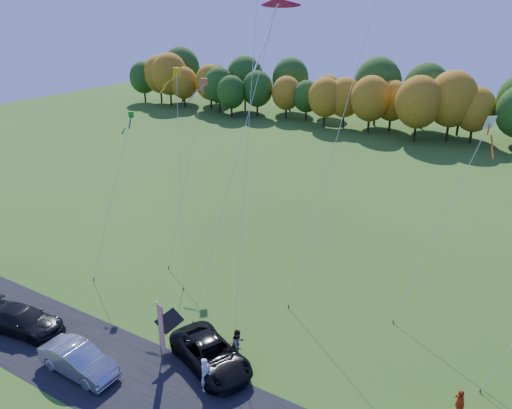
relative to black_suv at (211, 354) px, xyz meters
The scene contains 17 objects.
ground 1.73m from the black_suv, 145.10° to the left, with size 160.00×160.00×0.00m, color #305A17.
asphalt_strip 3.45m from the black_suv, 112.02° to the right, with size 90.00×6.00×0.01m, color black.
tree_line 55.90m from the black_suv, 91.29° to the left, with size 116.00×12.00×10.00m, color #1E4711, non-canonical shape.
black_suv is the anchor object (origin of this frame).
silver_sedan 7.11m from the black_suv, 144.78° to the right, with size 1.68×4.81×1.58m, color #ACACB1.
dark_truck_a 12.12m from the black_suv, 164.13° to the right, with size 2.13×5.25×1.52m, color black.
person_tailgate_a 1.80m from the black_suv, 62.02° to the right, with size 0.69×0.45×1.89m, color silver.
person_tailgate_b 1.64m from the black_suv, 56.30° to the left, with size 0.89×0.69×1.83m, color gray.
person_east 12.76m from the black_suv, 13.96° to the left, with size 1.01×0.42×1.72m, color #D64514.
feather_flag 3.13m from the black_suv, 155.72° to the right, with size 0.50×0.19×3.87m.
kite_delta_blue 16.89m from the black_suv, 105.27° to the left, with size 5.28×11.33×31.79m.
kite_parafoil_orange 20.67m from the black_suv, 79.19° to the left, with size 5.15×13.00×32.84m.
kite_delta_red 12.08m from the black_suv, 110.55° to the left, with size 2.59×9.41×20.16m.
kite_diamond_yellow 13.81m from the black_suv, 135.48° to the left, with size 5.54×7.10×14.57m.
kite_diamond_green 15.45m from the black_suv, 154.73° to the left, with size 1.62×6.84×11.32m.
kite_diamond_white 15.67m from the black_suv, 52.45° to the left, with size 3.69×5.65×12.95m.
kite_diamond_pink 16.35m from the black_suv, 132.23° to the left, with size 2.75×8.80×13.32m.
Camera 1 is at (14.91, -18.62, 18.66)m, focal length 35.00 mm.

